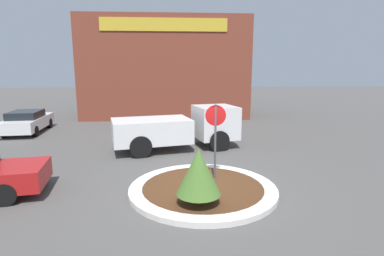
# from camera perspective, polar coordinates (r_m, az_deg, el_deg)

# --- Properties ---
(ground_plane) EXTENTS (120.00, 120.00, 0.00)m
(ground_plane) POSITION_cam_1_polar(r_m,az_deg,el_deg) (9.35, 2.07, -11.93)
(ground_plane) COLOR #514F4C
(traffic_island) EXTENTS (4.48, 4.48, 0.15)m
(traffic_island) POSITION_cam_1_polar(r_m,az_deg,el_deg) (9.32, 2.07, -11.49)
(traffic_island) COLOR silver
(traffic_island) RESTS_ON ground_plane
(stop_sign) EXTENTS (0.66, 0.07, 2.58)m
(stop_sign) POSITION_cam_1_polar(r_m,az_deg,el_deg) (9.56, 4.48, -0.36)
(stop_sign) COLOR #4C4C51
(stop_sign) RESTS_ON ground_plane
(island_shrub) EXTENTS (1.17, 1.17, 1.49)m
(island_shrub) POSITION_cam_1_polar(r_m,az_deg,el_deg) (7.84, 1.26, -8.33)
(island_shrub) COLOR brown
(island_shrub) RESTS_ON traffic_island
(utility_truck) EXTENTS (6.07, 3.33, 1.96)m
(utility_truck) POSITION_cam_1_polar(r_m,az_deg,el_deg) (13.96, -2.42, 0.10)
(utility_truck) COLOR white
(utility_truck) RESTS_ON ground_plane
(storefront_building) EXTENTS (12.66, 6.07, 7.60)m
(storefront_building) POSITION_cam_1_polar(r_m,az_deg,el_deg) (24.85, -5.03, 11.20)
(storefront_building) COLOR brown
(storefront_building) RESTS_ON ground_plane
(parked_sedan_white) EXTENTS (2.22, 4.55, 1.31)m
(parked_sedan_white) POSITION_cam_1_polar(r_m,az_deg,el_deg) (20.31, -28.85, 1.13)
(parked_sedan_white) COLOR silver
(parked_sedan_white) RESTS_ON ground_plane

